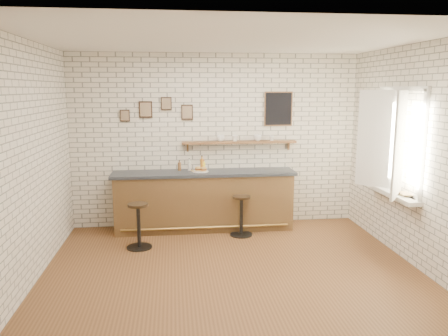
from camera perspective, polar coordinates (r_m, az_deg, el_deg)
The scene contains 21 objects.
ground at distance 6.11m, azimuth 0.90°, elevation -12.77°, with size 5.00×5.00×0.00m, color brown.
bar_counter at distance 7.53m, azimuth -2.60°, elevation -4.24°, with size 3.10×0.65×1.01m.
sandwich_plate at distance 7.43m, azimuth -3.12°, elevation -0.42°, with size 0.28×0.28×0.01m, color white.
ciabatta_sandwich at distance 7.42m, azimuth -3.05°, elevation -0.11°, with size 0.22×0.15×0.07m.
potato_chips at distance 7.42m, azimuth -3.28°, elevation -0.37°, with size 0.26×0.18×0.00m.
bitters_bottle_brown at distance 7.54m, azimuth -5.83°, elevation 0.23°, with size 0.06×0.06×0.19m.
bitters_bottle_white at distance 7.54m, azimuth -4.54°, elevation 0.33°, with size 0.05×0.05×0.21m.
bitters_bottle_amber at distance 7.55m, azimuth -2.89°, elevation 0.50°, with size 0.06×0.06×0.25m.
condiment_bottle_yellow at distance 7.55m, azimuth -2.66°, elevation 0.28°, with size 0.05×0.05×0.17m.
bar_stool_left at distance 6.79m, azimuth -11.08°, elevation -7.23°, with size 0.40×0.40×0.70m.
bar_stool_right at distance 7.24m, azimuth 2.28°, elevation -6.05°, with size 0.37×0.37×0.67m.
wall_shelf at distance 7.62m, azimuth 2.02°, elevation 3.38°, with size 2.00×0.18×0.18m.
shelf_cup_a at distance 7.57m, azimuth -0.44°, elevation 3.91°, with size 0.14×0.14×0.11m, color white.
shelf_cup_b at distance 7.60m, azimuth 1.46°, elevation 3.91°, with size 0.11×0.11×0.10m, color white.
shelf_cup_c at distance 7.67m, azimuth 4.44°, elevation 3.96°, with size 0.14×0.14×0.11m, color white.
shelf_cup_d at distance 7.72m, azimuth 6.28°, elevation 3.89°, with size 0.09×0.09×0.09m, color white.
back_wall_decor at distance 7.63m, azimuth 0.66°, elevation 7.67°, with size 2.96×0.02×0.56m.
window_sill at distance 6.83m, azimuth 20.97°, elevation -3.05°, with size 0.20×1.35×0.06m.
casement_window at distance 6.69m, azimuth 21.06°, elevation 3.21°, with size 0.40×1.30×1.56m.
book_lower at distance 6.58m, azimuth 21.95°, elevation -3.25°, with size 0.16×0.22×0.02m, color tan.
book_upper at distance 6.56m, azimuth 22.03°, elevation -3.12°, with size 0.18×0.24×0.02m, color tan.
Camera 1 is at (-0.75, -5.58, 2.40)m, focal length 35.00 mm.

